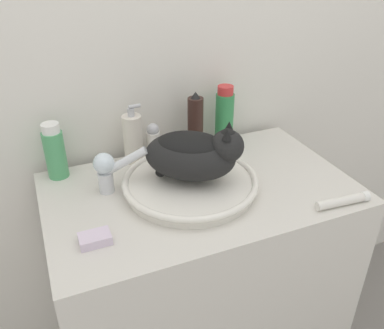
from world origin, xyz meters
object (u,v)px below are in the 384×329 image
object	(u,v)px
faucet	(108,168)
mouthwash_bottle	(55,152)
hairspray_can_black	(195,123)
shampoo_bottle_tall	(224,117)
cat	(194,153)
soap_bar	(95,239)
soap_pump_bottle	(133,138)
cream_tube	(344,201)
deodorant_stick	(153,141)

from	to	relation	value
faucet	mouthwash_bottle	bearing A→B (deg)	150.87
hairspray_can_black	shampoo_bottle_tall	world-z (taller)	shampoo_bottle_tall
faucet	shampoo_bottle_tall	distance (m)	0.47
cat	hairspray_can_black	size ratio (longest dim) A/B	1.54
shampoo_bottle_tall	soap_bar	xyz separation A→B (m)	(-0.53, -0.36, -0.09)
soap_pump_bottle	soap_bar	distance (m)	0.42
faucet	cat	bearing A→B (deg)	-0.36
cream_tube	cat	bearing A→B (deg)	146.45
soap_pump_bottle	shampoo_bottle_tall	world-z (taller)	shampoo_bottle_tall
cat	soap_pump_bottle	distance (m)	0.26
shampoo_bottle_tall	deodorant_stick	distance (m)	0.26
faucet	soap_pump_bottle	xyz separation A→B (m)	(0.11, 0.15, 0.01)
deodorant_stick	soap_bar	size ratio (longest dim) A/B	1.60
hairspray_can_black	cream_tube	xyz separation A→B (m)	(0.25, -0.47, -0.09)
faucet	soap_pump_bottle	distance (m)	0.19
deodorant_stick	cream_tube	bearing A→B (deg)	-49.36
cat	faucet	bearing A→B (deg)	-166.53
faucet	hairspray_can_black	world-z (taller)	hairspray_can_black
soap_pump_bottle	cat	bearing A→B (deg)	-63.62
cat	deodorant_stick	xyz separation A→B (m)	(-0.05, 0.23, -0.06)
shampoo_bottle_tall	faucet	bearing A→B (deg)	-161.45
hairspray_can_black	soap_bar	xyz separation A→B (m)	(-0.42, -0.36, -0.09)
cat	faucet	world-z (taller)	cat
mouthwash_bottle	soap_bar	xyz separation A→B (m)	(0.04, -0.36, -0.07)
mouthwash_bottle	soap_bar	distance (m)	0.37
mouthwash_bottle	deodorant_stick	world-z (taller)	mouthwash_bottle
faucet	deodorant_stick	distance (m)	0.23
soap_pump_bottle	deodorant_stick	size ratio (longest dim) A/B	1.61
mouthwash_bottle	deodorant_stick	bearing A→B (deg)	0.00
faucet	cream_tube	distance (m)	0.67
cat	cream_tube	distance (m)	0.44
hairspray_can_black	deodorant_stick	distance (m)	0.16
soap_pump_bottle	soap_bar	bearing A→B (deg)	-119.22
cream_tube	mouthwash_bottle	bearing A→B (deg)	146.75
hairspray_can_black	cat	bearing A→B (deg)	-114.04
soap_pump_bottle	hairspray_can_black	xyz separation A→B (m)	(0.22, 0.00, 0.02)
cat	hairspray_can_black	world-z (taller)	cat
cat	faucet	size ratio (longest dim) A/B	2.11
faucet	soap_pump_bottle	size ratio (longest dim) A/B	0.78
hairspray_can_black	shampoo_bottle_tall	distance (m)	0.11
faucet	soap_pump_bottle	bearing A→B (deg)	72.31
soap_bar	faucet	bearing A→B (deg)	67.56
cat	shampoo_bottle_tall	distance (m)	0.32
soap_pump_bottle	mouthwash_bottle	distance (m)	0.24
mouthwash_bottle	deodorant_stick	size ratio (longest dim) A/B	1.44
soap_pump_bottle	cream_tube	world-z (taller)	soap_pump_bottle
mouthwash_bottle	shampoo_bottle_tall	distance (m)	0.57
faucet	cream_tube	world-z (taller)	faucet
mouthwash_bottle	cat	bearing A→B (deg)	-32.96
faucet	soap_bar	distance (m)	0.24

